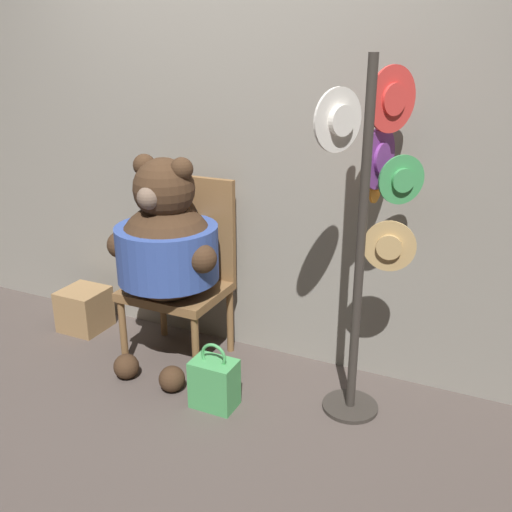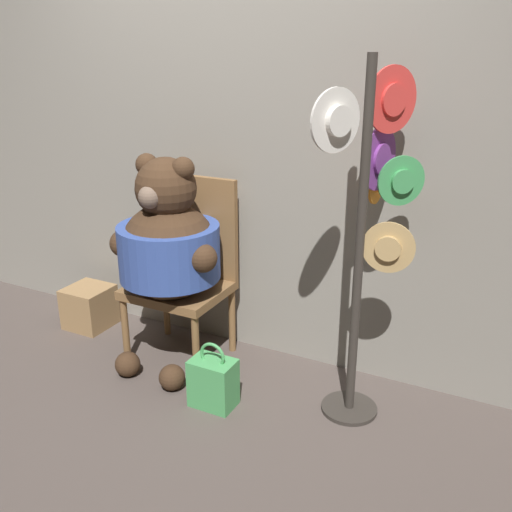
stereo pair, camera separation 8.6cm
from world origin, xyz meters
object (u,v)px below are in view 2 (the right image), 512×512
(teddy_bear, at_px, (168,246))
(hat_display_rack, at_px, (370,212))
(chair, at_px, (186,265))
(handbag_on_ground, at_px, (213,382))

(teddy_bear, xyz_separation_m, hat_display_rack, (1.07, 0.05, 0.31))
(chair, xyz_separation_m, hat_display_rack, (1.08, -0.12, 0.48))
(hat_display_rack, distance_m, handbag_on_ground, 1.15)
(chair, height_order, handbag_on_ground, chair)
(chair, distance_m, hat_display_rack, 1.19)
(chair, height_order, teddy_bear, teddy_bear)
(chair, relative_size, handbag_on_ground, 2.94)
(chair, relative_size, hat_display_rack, 0.61)
(chair, bearing_deg, teddy_bear, -88.35)
(teddy_bear, bearing_deg, handbag_on_ground, -31.55)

